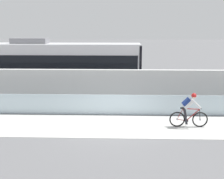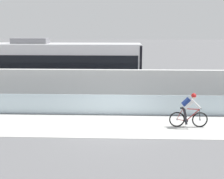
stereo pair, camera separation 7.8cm
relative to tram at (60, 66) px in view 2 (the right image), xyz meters
The scene contains 8 objects.
ground_plane 8.11m from the tram, 60.35° to the right, with size 200.00×200.00×0.00m, color slate.
bike_path_deck 8.10m from the tram, 60.35° to the right, with size 32.00×3.20×0.01m, color beige.
glass_parapet 6.48m from the tram, 52.05° to the right, with size 32.00×0.05×1.07m, color silver.
concrete_barrier_wall 5.11m from the tram, 39.37° to the right, with size 32.00×0.36×2.14m, color silver.
tram_rail_near 4.39m from the tram, 10.43° to the right, with size 32.00×0.08×0.01m, color #595654.
tram_rail_far 4.39m from the tram, 10.43° to the left, with size 32.00×0.08×0.01m, color #595654.
tram is the anchor object (origin of this frame).
cyclist_on_bike 10.12m from the tram, 42.92° to the right, with size 1.77×0.58×1.61m.
Camera 2 is at (0.45, -13.13, 4.54)m, focal length 47.26 mm.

